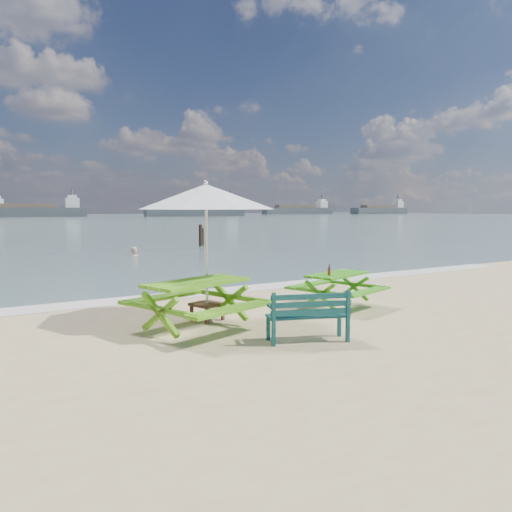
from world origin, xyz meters
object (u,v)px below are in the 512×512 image
patio_umbrella (206,197)px  beer_bottle (329,272)px  picnic_table_left (197,307)px  park_bench (308,326)px  swimmer (134,265)px  side_table (207,311)px  picnic_table_right (338,291)px

patio_umbrella → beer_bottle: patio_umbrella is taller
picnic_table_left → park_bench: 1.88m
park_bench → patio_umbrella: bearing=108.5°
park_bench → beer_bottle: beer_bottle is taller
picnic_table_left → swimmer: (3.22, 13.47, -0.83)m
side_table → patio_umbrella: bearing=90.0°
picnic_table_left → picnic_table_right: 3.32m
side_table → park_bench: bearing=-71.5°
park_bench → side_table: (-0.69, 2.08, -0.07)m
picnic_table_right → patio_umbrella: (-2.82, 0.31, 1.90)m
park_bench → patio_umbrella: size_ratio=0.42×
picnic_table_right → park_bench: (-2.13, -1.77, -0.10)m
picnic_table_left → beer_bottle: bearing=3.2°
beer_bottle → picnic_table_left: bearing=-176.8°
picnic_table_left → beer_bottle: beer_bottle is taller
patio_umbrella → beer_bottle: (2.47, -0.46, -1.46)m
picnic_table_right → beer_bottle: size_ratio=8.55×
picnic_table_left → patio_umbrella: 1.99m
side_table → picnic_table_right: bearing=-6.2°
beer_bottle → swimmer: bearing=88.9°
park_bench → beer_bottle: 2.46m
side_table → swimmer: size_ratio=0.39×
picnic_table_right → patio_umbrella: patio_umbrella is taller
picnic_table_right → beer_bottle: beer_bottle is taller
side_table → beer_bottle: beer_bottle is taller
beer_bottle → swimmer: beer_bottle is taller
picnic_table_right → park_bench: bearing=-140.2°
park_bench → patio_umbrella: (-0.69, 2.08, 2.00)m
park_bench → swimmer: bearing=82.2°
patio_umbrella → swimmer: 13.41m
park_bench → side_table: bearing=108.5°
picnic_table_left → side_table: (0.48, 0.62, -0.24)m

